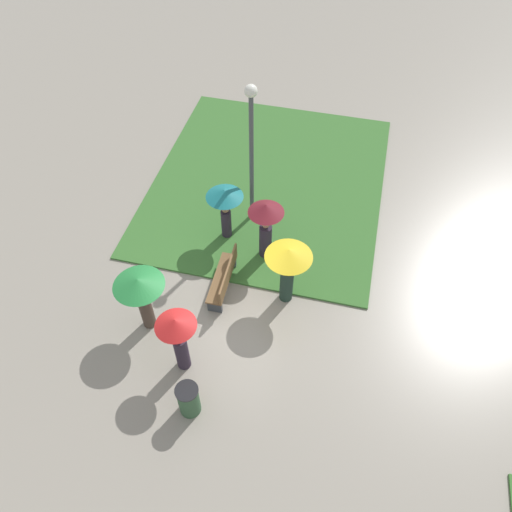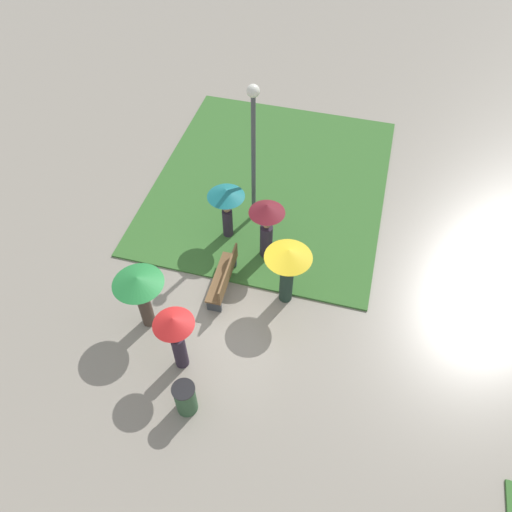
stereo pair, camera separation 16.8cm
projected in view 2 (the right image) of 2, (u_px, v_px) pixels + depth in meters
ground_plane at (227, 319)px, 12.62m from camera, size 90.00×90.00×0.00m
lawn_patch_near at (271, 182)px, 15.92m from camera, size 8.31×7.13×0.06m
park_bench at (224, 277)px, 12.90m from camera, size 1.70×0.46×0.90m
lamp_post at (253, 140)px, 12.81m from camera, size 0.32×0.32×4.38m
trash_bin at (185, 398)px, 10.76m from camera, size 0.51×0.51×0.94m
crowd_person_red at (176, 333)px, 10.81m from camera, size 0.91×0.91×1.92m
crowd_person_yellow at (288, 263)px, 11.95m from camera, size 1.16×1.16×1.90m
crowd_person_teal at (226, 201)px, 13.43m from camera, size 1.02×1.02×1.79m
crowd_person_green at (140, 288)px, 11.50m from camera, size 1.20×1.20×1.82m
crowd_person_maroon at (267, 221)px, 12.96m from camera, size 0.95×0.95×1.94m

